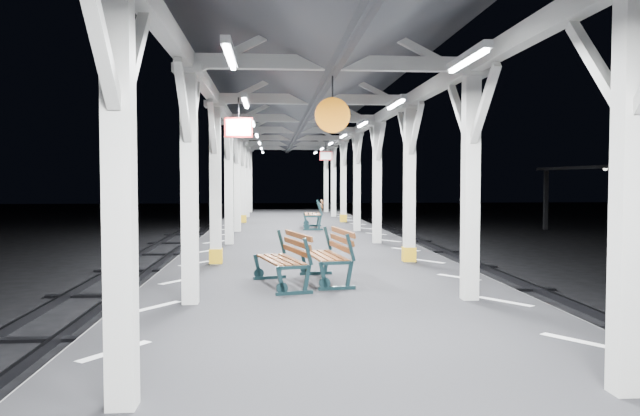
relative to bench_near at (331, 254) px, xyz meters
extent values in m
plane|color=black|center=(-0.15, 0.28, -1.48)|extent=(120.00, 120.00, 0.00)
cube|color=black|center=(-0.15, 0.28, -0.98)|extent=(6.00, 50.00, 1.00)
cube|color=silver|center=(-2.60, 0.28, -0.47)|extent=(1.00, 48.00, 0.01)
cube|color=silver|center=(2.30, 0.28, -0.47)|extent=(1.00, 48.00, 0.01)
cube|color=#2D2D33|center=(-4.60, 0.28, -1.40)|extent=(0.08, 60.00, 0.16)
cube|color=black|center=(-5.15, 0.28, -1.45)|extent=(2.20, 0.22, 0.06)
cube|color=#2D2D33|center=(4.30, 0.28, -1.40)|extent=(0.08, 60.00, 0.16)
cube|color=#2D2D33|center=(5.40, 0.28, -1.40)|extent=(0.08, 60.00, 0.16)
cube|color=black|center=(4.85, 0.28, -1.45)|extent=(2.20, 0.22, 0.06)
cube|color=silver|center=(-2.15, -5.72, 1.12)|extent=(0.22, 0.22, 3.20)
cube|color=silver|center=(-2.15, -5.17, 2.27)|extent=(0.10, 0.99, 0.99)
cube|color=silver|center=(-2.15, -6.27, 2.27)|extent=(0.10, 0.99, 0.99)
cube|color=silver|center=(-2.15, -1.72, 1.12)|extent=(0.22, 0.22, 3.20)
cube|color=silver|center=(-2.15, -1.72, 2.78)|extent=(0.40, 0.40, 0.12)
cube|color=silver|center=(-2.15, -1.17, 2.27)|extent=(0.10, 0.99, 0.99)
cube|color=silver|center=(-2.15, -2.27, 2.27)|extent=(0.10, 0.99, 0.99)
cube|color=silver|center=(-2.15, 2.28, 1.12)|extent=(0.22, 0.22, 3.20)
cube|color=silver|center=(-2.15, 2.28, 2.78)|extent=(0.40, 0.40, 0.12)
cube|color=gold|center=(-2.15, 2.28, -0.30)|extent=(0.26, 0.26, 0.30)
cube|color=silver|center=(-2.15, 2.83, 2.27)|extent=(0.10, 0.99, 0.99)
cube|color=silver|center=(-2.15, 1.73, 2.27)|extent=(0.10, 0.99, 0.99)
cube|color=silver|center=(-2.15, 6.28, 1.12)|extent=(0.22, 0.22, 3.20)
cube|color=silver|center=(-2.15, 6.28, 2.78)|extent=(0.40, 0.40, 0.12)
cube|color=silver|center=(-2.15, 6.83, 2.27)|extent=(0.10, 0.99, 0.99)
cube|color=silver|center=(-2.15, 5.73, 2.27)|extent=(0.10, 0.99, 0.99)
cube|color=silver|center=(-2.15, 10.28, 1.12)|extent=(0.22, 0.22, 3.20)
cube|color=silver|center=(-2.15, 10.28, 2.78)|extent=(0.40, 0.40, 0.12)
cube|color=silver|center=(-2.15, 10.83, 2.27)|extent=(0.10, 0.99, 0.99)
cube|color=silver|center=(-2.15, 9.73, 2.27)|extent=(0.10, 0.99, 0.99)
cube|color=silver|center=(-2.15, 14.28, 1.12)|extent=(0.22, 0.22, 3.20)
cube|color=silver|center=(-2.15, 14.28, 2.78)|extent=(0.40, 0.40, 0.12)
cube|color=gold|center=(-2.15, 14.28, -0.30)|extent=(0.26, 0.26, 0.30)
cube|color=silver|center=(-2.15, 14.83, 2.27)|extent=(0.10, 0.99, 0.99)
cube|color=silver|center=(-2.15, 13.73, 2.27)|extent=(0.10, 0.99, 0.99)
cube|color=silver|center=(-2.15, 18.28, 1.12)|extent=(0.22, 0.22, 3.20)
cube|color=silver|center=(-2.15, 18.28, 2.78)|extent=(0.40, 0.40, 0.12)
cube|color=silver|center=(-2.15, 18.83, 2.27)|extent=(0.10, 0.99, 0.99)
cube|color=silver|center=(-2.15, 17.73, 2.27)|extent=(0.10, 0.99, 0.99)
cube|color=silver|center=(-2.15, 22.28, 1.12)|extent=(0.22, 0.22, 3.20)
cube|color=silver|center=(-2.15, 22.28, 2.78)|extent=(0.40, 0.40, 0.12)
cube|color=silver|center=(-2.15, 22.83, 2.27)|extent=(0.10, 0.99, 0.99)
cube|color=silver|center=(-2.15, 21.73, 2.27)|extent=(0.10, 0.99, 0.99)
cube|color=silver|center=(1.85, -5.72, 1.12)|extent=(0.22, 0.22, 3.20)
cube|color=silver|center=(1.85, -5.17, 2.27)|extent=(0.10, 0.99, 0.99)
cube|color=silver|center=(1.85, -1.72, 1.12)|extent=(0.22, 0.22, 3.20)
cube|color=silver|center=(1.85, -1.72, 2.78)|extent=(0.40, 0.40, 0.12)
cube|color=silver|center=(1.85, -1.17, 2.27)|extent=(0.10, 0.99, 0.99)
cube|color=silver|center=(1.85, -2.27, 2.27)|extent=(0.10, 0.99, 0.99)
cube|color=silver|center=(1.85, 2.28, 1.12)|extent=(0.22, 0.22, 3.20)
cube|color=silver|center=(1.85, 2.28, 2.78)|extent=(0.40, 0.40, 0.12)
cube|color=gold|center=(1.85, 2.28, -0.30)|extent=(0.26, 0.26, 0.30)
cube|color=silver|center=(1.85, 2.83, 2.27)|extent=(0.10, 0.99, 0.99)
cube|color=silver|center=(1.85, 1.73, 2.27)|extent=(0.10, 0.99, 0.99)
cube|color=silver|center=(1.85, 6.28, 1.12)|extent=(0.22, 0.22, 3.20)
cube|color=silver|center=(1.85, 6.28, 2.78)|extent=(0.40, 0.40, 0.12)
cube|color=silver|center=(1.85, 6.83, 2.27)|extent=(0.10, 0.99, 0.99)
cube|color=silver|center=(1.85, 5.73, 2.27)|extent=(0.10, 0.99, 0.99)
cube|color=silver|center=(1.85, 10.28, 1.12)|extent=(0.22, 0.22, 3.20)
cube|color=silver|center=(1.85, 10.28, 2.78)|extent=(0.40, 0.40, 0.12)
cube|color=silver|center=(1.85, 10.83, 2.27)|extent=(0.10, 0.99, 0.99)
cube|color=silver|center=(1.85, 9.73, 2.27)|extent=(0.10, 0.99, 0.99)
cube|color=silver|center=(1.85, 14.28, 1.12)|extent=(0.22, 0.22, 3.20)
cube|color=silver|center=(1.85, 14.28, 2.78)|extent=(0.40, 0.40, 0.12)
cube|color=gold|center=(1.85, 14.28, -0.30)|extent=(0.26, 0.26, 0.30)
cube|color=silver|center=(1.85, 14.83, 2.27)|extent=(0.10, 0.99, 0.99)
cube|color=silver|center=(1.85, 13.73, 2.27)|extent=(0.10, 0.99, 0.99)
cube|color=silver|center=(1.85, 18.28, 1.12)|extent=(0.22, 0.22, 3.20)
cube|color=silver|center=(1.85, 18.28, 2.78)|extent=(0.40, 0.40, 0.12)
cube|color=silver|center=(1.85, 18.83, 2.27)|extent=(0.10, 0.99, 0.99)
cube|color=silver|center=(1.85, 17.73, 2.27)|extent=(0.10, 0.99, 0.99)
cube|color=silver|center=(1.85, 22.28, 1.12)|extent=(0.22, 0.22, 3.20)
cube|color=silver|center=(1.85, 22.28, 2.78)|extent=(0.40, 0.40, 0.12)
cube|color=silver|center=(1.85, 22.83, 2.27)|extent=(0.10, 0.99, 0.99)
cube|color=silver|center=(1.85, 21.73, 2.27)|extent=(0.10, 0.99, 0.99)
cube|color=silver|center=(-2.15, 0.28, 2.90)|extent=(0.18, 48.00, 0.24)
cube|color=silver|center=(1.85, 0.28, 2.90)|extent=(0.18, 48.00, 0.24)
cube|color=silver|center=(-0.15, -1.72, 2.90)|extent=(4.20, 0.14, 0.20)
cube|color=silver|center=(-0.15, 2.28, 2.90)|extent=(4.20, 0.14, 0.20)
cube|color=silver|center=(-0.15, 6.28, 2.90)|extent=(4.20, 0.14, 0.20)
cube|color=silver|center=(-0.15, 10.28, 2.90)|extent=(4.20, 0.14, 0.20)
cube|color=silver|center=(-0.15, 14.28, 2.90)|extent=(4.20, 0.14, 0.20)
cube|color=silver|center=(-0.15, 18.28, 2.90)|extent=(4.20, 0.14, 0.20)
cube|color=silver|center=(-0.15, 22.28, 2.90)|extent=(4.20, 0.14, 0.20)
cube|color=silver|center=(-0.15, 0.28, 3.82)|extent=(0.16, 48.00, 0.20)
cube|color=#4C4E54|center=(-1.45, 0.28, 3.44)|extent=(2.80, 49.00, 1.45)
cube|color=#4C4E54|center=(1.15, 0.28, 3.44)|extent=(2.80, 49.00, 1.45)
cube|color=silver|center=(-1.45, -3.72, 2.62)|extent=(0.10, 1.35, 0.08)
cube|color=white|center=(-1.45, -3.72, 2.57)|extent=(0.05, 1.25, 0.05)
cube|color=silver|center=(-1.45, 0.28, 2.62)|extent=(0.10, 1.35, 0.08)
cube|color=white|center=(-1.45, 0.28, 2.57)|extent=(0.05, 1.25, 0.05)
cube|color=silver|center=(-1.45, 4.28, 2.62)|extent=(0.10, 1.35, 0.08)
cube|color=white|center=(-1.45, 4.28, 2.57)|extent=(0.05, 1.25, 0.05)
cube|color=silver|center=(-1.45, 8.28, 2.62)|extent=(0.10, 1.35, 0.08)
cube|color=white|center=(-1.45, 8.28, 2.57)|extent=(0.05, 1.25, 0.05)
cube|color=silver|center=(-1.45, 12.28, 2.62)|extent=(0.10, 1.35, 0.08)
cube|color=white|center=(-1.45, 12.28, 2.57)|extent=(0.05, 1.25, 0.05)
cube|color=silver|center=(-1.45, 16.28, 2.62)|extent=(0.10, 1.35, 0.08)
cube|color=white|center=(-1.45, 16.28, 2.57)|extent=(0.05, 1.25, 0.05)
cube|color=silver|center=(-1.45, 20.28, 2.62)|extent=(0.10, 1.35, 0.08)
cube|color=white|center=(-1.45, 20.28, 2.57)|extent=(0.05, 1.25, 0.05)
cube|color=silver|center=(1.15, -3.72, 2.62)|extent=(0.10, 1.35, 0.08)
cube|color=white|center=(1.15, -3.72, 2.57)|extent=(0.05, 1.25, 0.05)
cube|color=silver|center=(1.15, 0.28, 2.62)|extent=(0.10, 1.35, 0.08)
cube|color=white|center=(1.15, 0.28, 2.57)|extent=(0.05, 1.25, 0.05)
cube|color=silver|center=(1.15, 4.28, 2.62)|extent=(0.10, 1.35, 0.08)
cube|color=white|center=(1.15, 4.28, 2.57)|extent=(0.05, 1.25, 0.05)
cube|color=silver|center=(1.15, 8.28, 2.62)|extent=(0.10, 1.35, 0.08)
cube|color=white|center=(1.15, 8.28, 2.57)|extent=(0.05, 1.25, 0.05)
cube|color=silver|center=(1.15, 12.28, 2.62)|extent=(0.10, 1.35, 0.08)
cube|color=white|center=(1.15, 12.28, 2.57)|extent=(0.05, 1.25, 0.05)
cube|color=silver|center=(1.15, 16.28, 2.62)|extent=(0.10, 1.35, 0.08)
cube|color=white|center=(1.15, 16.28, 2.57)|extent=(0.05, 1.25, 0.05)
cube|color=silver|center=(1.15, 20.28, 2.62)|extent=(0.10, 1.35, 0.08)
cube|color=white|center=(1.15, 20.28, 2.57)|extent=(0.05, 1.25, 0.05)
cylinder|color=black|center=(-0.15, -1.72, 2.57)|extent=(0.02, 0.02, 0.30)
cylinder|color=orange|center=(-0.15, -1.72, 2.17)|extent=(0.50, 0.04, 0.50)
cylinder|color=black|center=(-1.59, 0.70, 2.54)|extent=(0.02, 0.02, 0.36)
cube|color=red|center=(-1.59, 0.70, 2.19)|extent=(0.50, 0.03, 0.35)
cube|color=white|center=(-1.59, 0.70, 2.19)|extent=(0.44, 0.05, 0.29)
cylinder|color=black|center=(1.14, 14.08, 2.54)|extent=(0.02, 0.02, 0.36)
cube|color=red|center=(1.14, 14.08, 2.19)|extent=(0.50, 0.03, 0.35)
cube|color=white|center=(1.14, 14.08, 2.19)|extent=(0.44, 0.05, 0.29)
cube|color=black|center=(13.85, 22.28, 0.17)|extent=(0.20, 0.20, 3.30)
sphere|color=silver|center=(13.85, 16.28, 1.74)|extent=(0.20, 0.20, 0.20)
sphere|color=silver|center=(13.85, 22.28, 1.74)|extent=(0.20, 0.20, 0.20)
cube|color=#142B2F|center=(0.02, -0.80, -0.45)|extent=(0.60, 0.14, 0.06)
cube|color=#142B2F|center=(-0.20, -0.83, -0.25)|extent=(0.16, 0.07, 0.46)
cube|color=#142B2F|center=(0.21, -0.78, -0.25)|extent=(0.14, 0.07, 0.46)
cube|color=#142B2F|center=(0.23, -0.77, 0.19)|extent=(0.17, 0.07, 0.44)
cube|color=#142B2F|center=(-0.20, 0.78, -0.45)|extent=(0.60, 0.14, 0.06)
cube|color=#142B2F|center=(-0.42, 0.75, -0.25)|extent=(0.16, 0.07, 0.46)
cube|color=#142B2F|center=(-0.01, 0.81, -0.25)|extent=(0.14, 0.07, 0.46)
cube|color=#142B2F|center=(0.01, 0.81, 0.19)|extent=(0.17, 0.07, 0.44)
cube|color=brown|center=(-0.29, -0.04, -0.03)|extent=(0.30, 1.51, 0.03)
cube|color=brown|center=(-0.16, -0.02, -0.03)|extent=(0.30, 1.51, 0.03)
cube|color=brown|center=(-0.04, 0.00, -0.03)|extent=(0.30, 1.51, 0.03)
cube|color=brown|center=(0.09, 0.01, -0.03)|extent=(0.30, 1.51, 0.03)
cube|color=brown|center=(0.16, 0.02, 0.11)|extent=(0.26, 1.51, 0.09)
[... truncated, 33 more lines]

